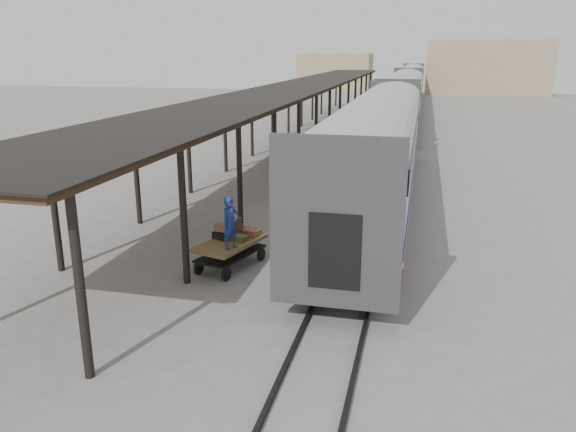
% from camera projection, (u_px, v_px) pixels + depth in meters
% --- Properties ---
extents(ground, '(160.00, 160.00, 0.00)m').
position_uv_depth(ground, '(252.00, 262.00, 17.73)').
color(ground, slate).
rests_on(ground, ground).
extents(train, '(3.45, 76.01, 4.01)m').
position_uv_depth(train, '(403.00, 96.00, 47.80)').
color(train, silver).
rests_on(train, ground).
extents(canopy, '(4.90, 64.30, 4.15)m').
position_uv_depth(canopy, '(304.00, 86.00, 39.75)').
color(canopy, '#422B19').
rests_on(canopy, ground).
extents(rails, '(1.54, 150.00, 0.12)m').
position_uv_depth(rails, '(401.00, 127.00, 48.73)').
color(rails, black).
rests_on(rails, ground).
extents(building_far, '(18.00, 10.00, 8.00)m').
position_uv_depth(building_far, '(486.00, 67.00, 86.29)').
color(building_far, tan).
rests_on(building_far, ground).
extents(building_left, '(12.00, 8.00, 6.00)m').
position_uv_depth(building_left, '(335.00, 72.00, 95.62)').
color(building_left, tan).
rests_on(building_left, ground).
extents(baggage_cart, '(1.87, 2.65, 0.86)m').
position_uv_depth(baggage_cart, '(231.00, 247.00, 17.14)').
color(baggage_cart, olive).
rests_on(baggage_cart, ground).
extents(suitcase_stack, '(1.42, 1.12, 0.57)m').
position_uv_depth(suitcase_stack, '(234.00, 231.00, 17.43)').
color(suitcase_stack, '#323234').
rests_on(suitcase_stack, baggage_cart).
extents(luggage_tug, '(1.26, 1.74, 1.40)m').
position_uv_depth(luggage_tug, '(286.00, 154.00, 32.65)').
color(luggage_tug, maroon).
rests_on(luggage_tug, ground).
extents(porter, '(0.60, 0.67, 1.55)m').
position_uv_depth(porter, '(230.00, 223.00, 16.20)').
color(porter, navy).
rests_on(porter, baggage_cart).
extents(pedestrian, '(0.91, 0.40, 1.53)m').
position_uv_depth(pedestrian, '(281.00, 165.00, 28.89)').
color(pedestrian, black).
rests_on(pedestrian, ground).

